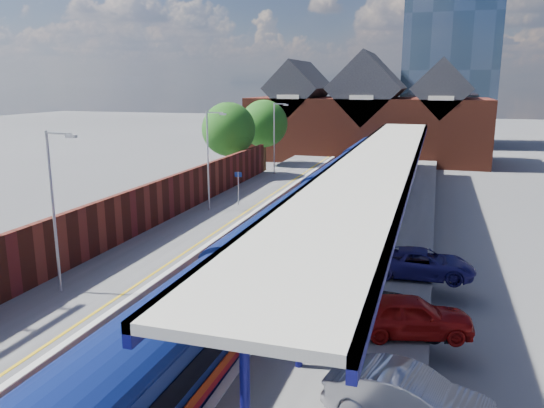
# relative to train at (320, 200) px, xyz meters

# --- Properties ---
(ground) EXTENTS (240.00, 240.00, 0.00)m
(ground) POSITION_rel_train_xyz_m (-1.49, 7.52, -2.12)
(ground) COLOR #5B5B5E
(ground) RESTS_ON ground
(ballast_bed) EXTENTS (6.00, 76.00, 0.06)m
(ballast_bed) POSITION_rel_train_xyz_m (-1.49, -2.48, -2.09)
(ballast_bed) COLOR #473D33
(ballast_bed) RESTS_ON ground
(rails) EXTENTS (4.51, 76.00, 0.14)m
(rails) POSITION_rel_train_xyz_m (-1.49, -2.48, -2.00)
(rails) COLOR slate
(rails) RESTS_ON ground
(left_platform) EXTENTS (5.00, 76.00, 1.00)m
(left_platform) POSITION_rel_train_xyz_m (-6.99, -2.48, -1.62)
(left_platform) COLOR #565659
(left_platform) RESTS_ON ground
(right_platform) EXTENTS (6.00, 76.00, 1.00)m
(right_platform) POSITION_rel_train_xyz_m (4.51, -2.48, -1.62)
(right_platform) COLOR #565659
(right_platform) RESTS_ON ground
(coping_left) EXTENTS (0.30, 76.00, 0.05)m
(coping_left) POSITION_rel_train_xyz_m (-4.64, -2.48, -1.10)
(coping_left) COLOR silver
(coping_left) RESTS_ON left_platform
(coping_right) EXTENTS (0.30, 76.00, 0.05)m
(coping_right) POSITION_rel_train_xyz_m (1.66, -2.48, -1.10)
(coping_right) COLOR silver
(coping_right) RESTS_ON right_platform
(yellow_line) EXTENTS (0.14, 76.00, 0.01)m
(yellow_line) POSITION_rel_train_xyz_m (-5.24, -2.48, -1.12)
(yellow_line) COLOR yellow
(yellow_line) RESTS_ON left_platform
(train) EXTENTS (3.03, 65.94, 3.45)m
(train) POSITION_rel_train_xyz_m (0.00, 0.00, 0.00)
(train) COLOR #0B174F
(train) RESTS_ON ground
(canopy) EXTENTS (4.50, 52.00, 4.48)m
(canopy) POSITION_rel_train_xyz_m (3.99, -0.53, 3.13)
(canopy) COLOR #0F0F58
(canopy) RESTS_ON right_platform
(lamp_post_b) EXTENTS (1.48, 0.18, 7.00)m
(lamp_post_b) POSITION_rel_train_xyz_m (-7.86, -16.48, 2.87)
(lamp_post_b) COLOR #A5A8AA
(lamp_post_b) RESTS_ON left_platform
(lamp_post_c) EXTENTS (1.48, 0.18, 7.00)m
(lamp_post_c) POSITION_rel_train_xyz_m (-7.86, -0.48, 2.87)
(lamp_post_c) COLOR #A5A8AA
(lamp_post_c) RESTS_ON left_platform
(lamp_post_d) EXTENTS (1.48, 0.18, 7.00)m
(lamp_post_d) POSITION_rel_train_xyz_m (-7.86, 15.52, 2.87)
(lamp_post_d) COLOR #A5A8AA
(lamp_post_d) RESTS_ON left_platform
(platform_sign) EXTENTS (0.55, 0.08, 2.50)m
(platform_sign) POSITION_rel_train_xyz_m (-6.49, 1.52, 0.57)
(platform_sign) COLOR #A5A8AA
(platform_sign) RESTS_ON left_platform
(brick_wall) EXTENTS (0.35, 50.00, 3.86)m
(brick_wall) POSITION_rel_train_xyz_m (-9.59, -8.94, 0.33)
(brick_wall) COLOR maroon
(brick_wall) RESTS_ON left_platform
(station_building) EXTENTS (30.00, 12.12, 13.78)m
(station_building) POSITION_rel_train_xyz_m (-1.49, 35.52, 3.33)
(station_building) COLOR maroon
(station_building) RESTS_ON ground
(glass_tower) EXTENTS (14.20, 14.20, 40.30)m
(glass_tower) POSITION_rel_train_xyz_m (8.51, 57.52, 18.08)
(glass_tower) COLOR slate
(glass_tower) RESTS_ON ground
(tree_near) EXTENTS (5.20, 5.20, 8.10)m
(tree_near) POSITION_rel_train_xyz_m (-11.84, 13.43, 3.23)
(tree_near) COLOR #382314
(tree_near) RESTS_ON ground
(tree_far) EXTENTS (5.20, 5.20, 8.10)m
(tree_far) POSITION_rel_train_xyz_m (-10.84, 21.43, 3.23)
(tree_far) COLOR #382314
(tree_far) RESTS_ON ground
(parked_car_red) EXTENTS (4.71, 2.79, 1.50)m
(parked_car_red) POSITION_rel_train_xyz_m (6.79, -16.20, -0.37)
(parked_car_red) COLOR #990E0C
(parked_car_red) RESTS_ON right_platform
(parked_car_silver) EXTENTS (4.65, 2.38, 1.46)m
(parked_car_silver) POSITION_rel_train_xyz_m (7.01, -21.41, -0.39)
(parked_car_silver) COLOR #AFAEB3
(parked_car_silver) RESTS_ON right_platform
(parked_car_dark) EXTENTS (4.41, 1.88, 1.27)m
(parked_car_dark) POSITION_rel_train_xyz_m (6.28, -15.84, -0.49)
(parked_car_dark) COLOR black
(parked_car_dark) RESTS_ON right_platform
(parked_car_blue) EXTENTS (4.91, 2.45, 1.34)m
(parked_car_blue) POSITION_rel_train_xyz_m (7.01, -9.97, -0.45)
(parked_car_blue) COLOR navy
(parked_car_blue) RESTS_ON right_platform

